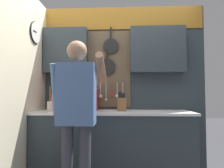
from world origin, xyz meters
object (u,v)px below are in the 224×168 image
at_px(utensil_crock, 52,105).
at_px(person, 77,107).
at_px(microwave, 78,100).
at_px(knife_block, 121,104).

relative_size(utensil_crock, person, 0.19).
height_order(microwave, utensil_crock, utensil_crock).
bearing_deg(knife_block, person, -126.96).
relative_size(microwave, utensil_crock, 1.53).
bearing_deg(knife_block, microwave, -179.98).
bearing_deg(person, microwave, 101.77).
height_order(knife_block, person, person).
height_order(utensil_crock, person, person).
xyz_separation_m(utensil_crock, person, (0.48, -0.61, 0.01)).
distance_m(microwave, knife_block, 0.59).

